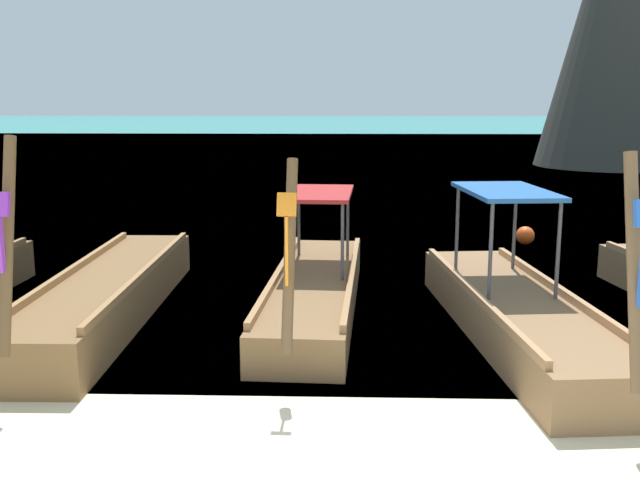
# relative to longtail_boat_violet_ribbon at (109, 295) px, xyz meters

# --- Properties ---
(sea_water) EXTENTS (120.00, 120.00, 0.00)m
(sea_water) POSITION_rel_longtail_boat_violet_ribbon_xyz_m (3.08, 57.20, -0.33)
(sea_water) COLOR teal
(sea_water) RESTS_ON ground
(longtail_boat_violet_ribbon) EXTENTS (1.27, 6.58, 2.79)m
(longtail_boat_violet_ribbon) POSITION_rel_longtail_boat_violet_ribbon_xyz_m (0.00, 0.00, 0.00)
(longtail_boat_violet_ribbon) COLOR brown
(longtail_boat_violet_ribbon) RESTS_ON ground
(longtail_boat_orange_ribbon) EXTENTS (1.46, 6.37, 2.52)m
(longtail_boat_orange_ribbon) POSITION_rel_longtail_boat_violet_ribbon_xyz_m (2.97, 0.47, -0.02)
(longtail_boat_orange_ribbon) COLOR brown
(longtail_boat_orange_ribbon) RESTS_ON ground
(longtail_boat_blue_ribbon) EXTENTS (1.82, 6.25, 2.68)m
(longtail_boat_blue_ribbon) POSITION_rel_longtail_boat_violet_ribbon_xyz_m (5.70, -0.75, 0.01)
(longtail_boat_blue_ribbon) COLOR olive
(longtail_boat_blue_ribbon) RESTS_ON ground
(karst_rock) EXTENTS (7.51, 7.17, 15.05)m
(karst_rock) POSITION_rel_longtail_boat_violet_ribbon_xyz_m (16.07, 24.82, 6.84)
(karst_rock) COLOR #383833
(karst_rock) RESTS_ON ground
(mooring_buoy_near) EXTENTS (0.40, 0.40, 0.40)m
(mooring_buoy_near) POSITION_rel_longtail_boat_violet_ribbon_xyz_m (7.33, 5.64, -0.13)
(mooring_buoy_near) COLOR #EA5119
(mooring_buoy_near) RESTS_ON sea_water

